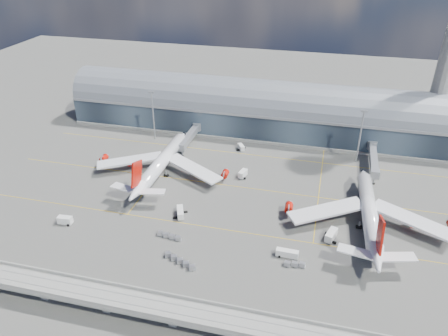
% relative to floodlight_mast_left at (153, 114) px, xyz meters
% --- Properties ---
extents(ground, '(500.00, 500.00, 0.00)m').
position_rel_floodlight_mast_left_xyz_m(ground, '(50.00, -55.00, -13.63)').
color(ground, '#474744').
rests_on(ground, ground).
extents(taxi_lines, '(200.00, 80.12, 0.01)m').
position_rel_floodlight_mast_left_xyz_m(taxi_lines, '(50.00, -32.89, -13.63)').
color(taxi_lines, gold).
rests_on(taxi_lines, ground).
extents(terminal, '(200.00, 30.00, 28.00)m').
position_rel_floodlight_mast_left_xyz_m(terminal, '(50.00, 22.99, -2.29)').
color(terminal, '#1C242F').
rests_on(terminal, ground).
extents(guideway, '(220.00, 8.50, 7.20)m').
position_rel_floodlight_mast_left_xyz_m(guideway, '(50.00, -110.00, -8.34)').
color(guideway, gray).
rests_on(guideway, ground).
extents(floodlight_mast_left, '(3.00, 0.70, 25.70)m').
position_rel_floodlight_mast_left_xyz_m(floodlight_mast_left, '(0.00, 0.00, 0.00)').
color(floodlight_mast_left, gray).
rests_on(floodlight_mast_left, ground).
extents(floodlight_mast_right, '(3.00, 0.70, 25.70)m').
position_rel_floodlight_mast_left_xyz_m(floodlight_mast_right, '(100.00, 0.00, 0.00)').
color(floodlight_mast_right, gray).
rests_on(floodlight_mast_right, ground).
extents(airliner_left, '(60.05, 63.04, 19.27)m').
position_rel_floodlight_mast_left_xyz_m(airliner_left, '(16.32, -32.99, -8.13)').
color(airliner_left, white).
rests_on(airliner_left, ground).
extents(airliner_right, '(60.93, 63.68, 20.21)m').
position_rel_floodlight_mast_left_xyz_m(airliner_right, '(103.43, -49.96, -8.39)').
color(airliner_right, white).
rests_on(airliner_right, ground).
extents(jet_bridge_left, '(4.40, 28.00, 7.25)m').
position_rel_floodlight_mast_left_xyz_m(jet_bridge_left, '(19.83, -1.88, -8.45)').
color(jet_bridge_left, gray).
rests_on(jet_bridge_left, ground).
extents(jet_bridge_right, '(4.40, 32.00, 7.25)m').
position_rel_floodlight_mast_left_xyz_m(jet_bridge_right, '(106.85, -3.82, -8.45)').
color(jet_bridge_right, gray).
rests_on(jet_bridge_right, ground).
extents(service_truck_0, '(4.79, 7.37, 2.91)m').
position_rel_floodlight_mast_left_xyz_m(service_truck_0, '(34.90, -60.83, -12.13)').
color(service_truck_0, silver).
rests_on(service_truck_0, ground).
extents(service_truck_1, '(5.44, 2.96, 3.06)m').
position_rel_floodlight_mast_left_xyz_m(service_truck_1, '(-4.64, -76.03, -12.09)').
color(service_truck_1, silver).
rests_on(service_truck_1, ground).
extents(service_truck_2, '(7.47, 2.49, 2.68)m').
position_rel_floodlight_mast_left_xyz_m(service_truck_2, '(77.00, -74.26, -12.23)').
color(service_truck_2, silver).
rests_on(service_truck_2, ground).
extents(service_truck_3, '(4.43, 7.14, 3.23)m').
position_rel_floodlight_mast_left_xyz_m(service_truck_3, '(90.77, -61.13, -11.98)').
color(service_truck_3, silver).
rests_on(service_truck_3, ground).
extents(service_truck_4, '(3.49, 5.59, 3.01)m').
position_rel_floodlight_mast_left_xyz_m(service_truck_4, '(51.75, -26.47, -12.12)').
color(service_truck_4, silver).
rests_on(service_truck_4, ground).
extents(service_truck_5, '(4.50, 5.62, 2.58)m').
position_rel_floodlight_mast_left_xyz_m(service_truck_5, '(45.43, -0.90, -12.32)').
color(service_truck_5, silver).
rests_on(service_truck_5, ground).
extents(cargo_train_0, '(9.54, 2.97, 1.57)m').
position_rel_floodlight_mast_left_xyz_m(cargo_train_0, '(35.50, -74.48, -12.81)').
color(cargo_train_0, gray).
rests_on(cargo_train_0, ground).
extents(cargo_train_1, '(12.49, 6.45, 1.71)m').
position_rel_floodlight_mast_left_xyz_m(cargo_train_1, '(43.55, -85.99, -12.74)').
color(cargo_train_1, gray).
rests_on(cargo_train_1, ground).
extents(cargo_train_2, '(7.17, 2.48, 1.57)m').
position_rel_floodlight_mast_left_xyz_m(cargo_train_2, '(79.96, -78.32, -12.81)').
color(cargo_train_2, gray).
rests_on(cargo_train_2, ground).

